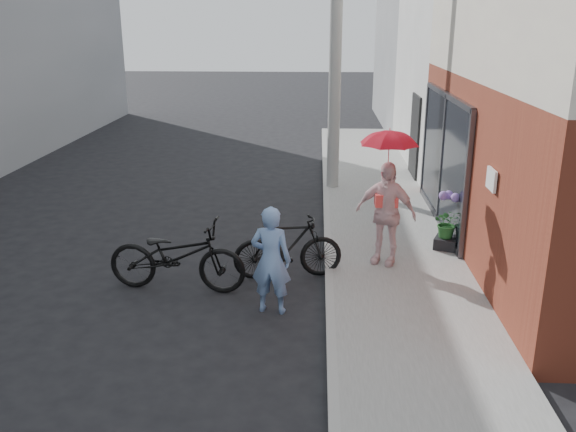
# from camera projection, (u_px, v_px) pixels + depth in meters

# --- Properties ---
(ground) EXTENTS (80.00, 80.00, 0.00)m
(ground) POSITION_uv_depth(u_px,v_px,m) (266.00, 299.00, 9.00)
(ground) COLOR black
(ground) RESTS_ON ground
(sidewalk) EXTENTS (2.20, 24.00, 0.12)m
(sidewalk) POSITION_uv_depth(u_px,v_px,m) (393.00, 249.00, 10.78)
(sidewalk) COLOR gray
(sidewalk) RESTS_ON ground
(curb) EXTENTS (0.12, 24.00, 0.12)m
(curb) POSITION_uv_depth(u_px,v_px,m) (328.00, 248.00, 10.84)
(curb) COLOR #9E9E99
(curb) RESTS_ON ground
(plaster_building) EXTENTS (8.00, 6.00, 7.00)m
(plaster_building) POSITION_uv_depth(u_px,v_px,m) (563.00, 36.00, 16.12)
(plaster_building) COLOR silver
(plaster_building) RESTS_ON ground
(east_building_far) EXTENTS (8.00, 8.00, 7.00)m
(east_building_far) POSITION_uv_depth(u_px,v_px,m) (492.00, 31.00, 22.77)
(east_building_far) COLOR gray
(east_building_far) RESTS_ON ground
(utility_pole) EXTENTS (0.28, 0.28, 7.00)m
(utility_pole) POSITION_uv_depth(u_px,v_px,m) (336.00, 40.00, 13.56)
(utility_pole) COLOR #9E9E99
(utility_pole) RESTS_ON ground
(officer) EXTENTS (0.62, 0.45, 1.55)m
(officer) POSITION_uv_depth(u_px,v_px,m) (271.00, 260.00, 8.41)
(officer) COLOR #6C8DC1
(officer) RESTS_ON ground
(bike_left) EXTENTS (2.17, 0.92, 1.11)m
(bike_left) POSITION_uv_depth(u_px,v_px,m) (177.00, 256.00, 9.16)
(bike_left) COLOR black
(bike_left) RESTS_ON ground
(bike_right) EXTENTS (1.79, 0.78, 1.04)m
(bike_right) POSITION_uv_depth(u_px,v_px,m) (288.00, 247.00, 9.60)
(bike_right) COLOR black
(bike_right) RESTS_ON ground
(kimono_woman) EXTENTS (1.08, 0.79, 1.70)m
(kimono_woman) POSITION_uv_depth(u_px,v_px,m) (386.00, 213.00, 9.80)
(kimono_woman) COLOR silver
(kimono_woman) RESTS_ON sidewalk
(parasol) EXTENTS (0.89, 0.89, 0.78)m
(parasol) POSITION_uv_depth(u_px,v_px,m) (390.00, 137.00, 9.42)
(parasol) COLOR red
(parasol) RESTS_ON kimono_woman
(planter) EXTENTS (0.49, 0.49, 0.20)m
(planter) POSITION_uv_depth(u_px,v_px,m) (446.00, 243.00, 10.64)
(planter) COLOR black
(planter) RESTS_ON sidewalk
(potted_plant) EXTENTS (0.48, 0.41, 0.53)m
(potted_plant) POSITION_uv_depth(u_px,v_px,m) (448.00, 223.00, 10.52)
(potted_plant) COLOR #255D26
(potted_plant) RESTS_ON planter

